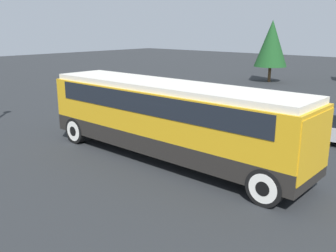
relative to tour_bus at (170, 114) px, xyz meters
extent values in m
plane|color=#26282B|center=(-0.10, 0.00, -1.85)|extent=(120.00, 120.00, 0.00)
cube|color=black|center=(-0.10, 0.00, -1.01)|extent=(11.34, 2.44, 0.70)
cube|color=gold|center=(-0.10, 0.00, 0.16)|extent=(11.34, 2.44, 1.63)
cube|color=black|center=(-0.10, 0.00, 0.56)|extent=(9.98, 2.48, 0.74)
cube|color=silver|center=(-0.10, 0.00, 1.08)|extent=(11.11, 2.25, 0.22)
cube|color=gold|center=(5.42, 0.00, -0.08)|extent=(0.36, 2.35, 1.87)
cylinder|color=black|center=(4.65, -1.11, -1.27)|extent=(1.15, 0.28, 1.15)
cylinder|color=silver|center=(4.65, -1.11, -1.27)|extent=(0.90, 0.30, 0.90)
cylinder|color=black|center=(4.65, -1.11, -1.27)|extent=(0.44, 0.32, 0.44)
cylinder|color=black|center=(4.65, 1.11, -1.27)|extent=(1.15, 0.28, 1.15)
cylinder|color=silver|center=(4.65, 1.11, -1.27)|extent=(0.90, 0.30, 0.90)
cylinder|color=black|center=(4.65, 1.11, -1.27)|extent=(0.44, 0.32, 0.44)
cylinder|color=black|center=(-4.67, -1.11, -1.27)|extent=(1.15, 0.28, 1.15)
cylinder|color=silver|center=(-4.67, -1.11, -1.27)|extent=(0.90, 0.30, 0.90)
cylinder|color=black|center=(-4.67, -1.11, -1.27)|extent=(0.44, 0.32, 0.44)
cylinder|color=black|center=(-4.67, 1.11, -1.27)|extent=(1.15, 0.28, 1.15)
cylinder|color=silver|center=(-4.67, 1.11, -1.27)|extent=(0.90, 0.30, 0.90)
cylinder|color=black|center=(-4.67, 1.11, -1.27)|extent=(0.44, 0.32, 0.44)
cube|color=silver|center=(-6.00, 8.52, -1.29)|extent=(4.62, 1.71, 0.62)
cube|color=black|center=(-6.18, 8.52, -0.70)|extent=(2.40, 1.54, 0.55)
cylinder|color=black|center=(-4.16, 7.76, -1.52)|extent=(0.67, 0.22, 0.67)
cylinder|color=black|center=(-4.16, 7.76, -1.52)|extent=(0.25, 0.26, 0.25)
cylinder|color=black|center=(-4.16, 9.29, -1.52)|extent=(0.67, 0.22, 0.67)
cylinder|color=black|center=(-4.16, 9.29, -1.52)|extent=(0.25, 0.26, 0.25)
cylinder|color=black|center=(-7.84, 7.76, -1.52)|extent=(0.67, 0.22, 0.67)
cylinder|color=black|center=(-7.84, 7.76, -1.52)|extent=(0.25, 0.26, 0.25)
cylinder|color=black|center=(-7.84, 9.29, -1.52)|extent=(0.67, 0.22, 0.67)
cylinder|color=black|center=(-7.84, 9.29, -1.52)|extent=(0.25, 0.26, 0.25)
cube|color=#BCBCC1|center=(4.08, 6.73, -1.29)|extent=(4.02, 1.80, 0.60)
cube|color=black|center=(3.92, 6.73, -0.70)|extent=(2.09, 1.62, 0.56)
cylinder|color=black|center=(2.56, 5.92, -1.50)|extent=(0.70, 0.22, 0.70)
cylinder|color=black|center=(2.56, 5.92, -1.50)|extent=(0.27, 0.26, 0.27)
cylinder|color=black|center=(2.56, 7.54, -1.50)|extent=(0.70, 0.22, 0.70)
cylinder|color=black|center=(2.56, 7.54, -1.50)|extent=(0.27, 0.26, 0.27)
cylinder|color=brown|center=(-7.46, 23.01, -1.11)|extent=(0.28, 0.28, 1.48)
cone|color=#19471E|center=(-7.46, 23.01, 1.79)|extent=(3.08, 3.08, 4.32)
camera|label=1|loc=(9.20, -10.47, 3.20)|focal=40.00mm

